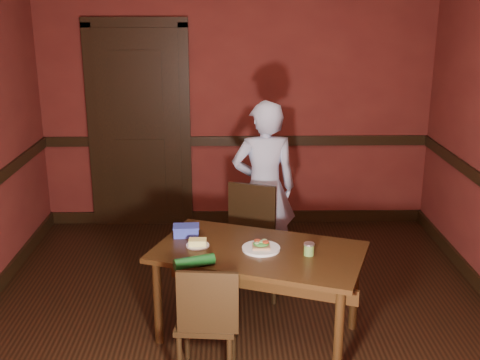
{
  "coord_description": "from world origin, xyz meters",
  "views": [
    {
      "loc": [
        -0.08,
        -3.86,
        2.34
      ],
      "look_at": [
        0.0,
        0.35,
        1.05
      ],
      "focal_mm": 45.0,
      "sensor_mm": 36.0,
      "label": 1
    }
  ],
  "objects_px": {
    "person": "(264,188)",
    "sauce_jar": "(309,249)",
    "dining_table": "(258,293)",
    "food_tub": "(186,231)",
    "chair_far": "(261,242)",
    "chair_near": "(207,318)",
    "cheese_saucer": "(198,243)",
    "sandwich_plate": "(261,247)"
  },
  "relations": [
    {
      "from": "person",
      "to": "sauce_jar",
      "type": "height_order",
      "value": "person"
    },
    {
      "from": "dining_table",
      "to": "food_tub",
      "type": "relative_size",
      "value": 7.27
    },
    {
      "from": "chair_far",
      "to": "sauce_jar",
      "type": "height_order",
      "value": "chair_far"
    },
    {
      "from": "chair_far",
      "to": "chair_near",
      "type": "bearing_deg",
      "value": -88.63
    },
    {
      "from": "dining_table",
      "to": "cheese_saucer",
      "type": "distance_m",
      "value": 0.56
    },
    {
      "from": "chair_near",
      "to": "sauce_jar",
      "type": "distance_m",
      "value": 0.83
    },
    {
      "from": "sandwich_plate",
      "to": "dining_table",
      "type": "bearing_deg",
      "value": -171.58
    },
    {
      "from": "chair_near",
      "to": "food_tub",
      "type": "xyz_separation_m",
      "value": [
        -0.17,
        0.71,
        0.31
      ]
    },
    {
      "from": "dining_table",
      "to": "chair_far",
      "type": "height_order",
      "value": "chair_far"
    },
    {
      "from": "chair_far",
      "to": "sauce_jar",
      "type": "relative_size",
      "value": 10.11
    },
    {
      "from": "person",
      "to": "food_tub",
      "type": "height_order",
      "value": "person"
    },
    {
      "from": "food_tub",
      "to": "chair_near",
      "type": "bearing_deg",
      "value": -79.49
    },
    {
      "from": "sandwich_plate",
      "to": "sauce_jar",
      "type": "relative_size",
      "value": 3.06
    },
    {
      "from": "sandwich_plate",
      "to": "chair_far",
      "type": "bearing_deg",
      "value": 87.11
    },
    {
      "from": "chair_far",
      "to": "sauce_jar",
      "type": "bearing_deg",
      "value": -49.14
    },
    {
      "from": "chair_near",
      "to": "person",
      "type": "relative_size",
      "value": 0.52
    },
    {
      "from": "chair_near",
      "to": "sandwich_plate",
      "type": "distance_m",
      "value": 0.65
    },
    {
      "from": "dining_table",
      "to": "sauce_jar",
      "type": "height_order",
      "value": "sauce_jar"
    },
    {
      "from": "chair_near",
      "to": "sandwich_plate",
      "type": "relative_size",
      "value": 3.01
    },
    {
      "from": "food_tub",
      "to": "sandwich_plate",
      "type": "bearing_deg",
      "value": -29.03
    },
    {
      "from": "sauce_jar",
      "to": "sandwich_plate",
      "type": "bearing_deg",
      "value": 163.35
    },
    {
      "from": "chair_far",
      "to": "sandwich_plate",
      "type": "distance_m",
      "value": 0.73
    },
    {
      "from": "cheese_saucer",
      "to": "chair_far",
      "type": "bearing_deg",
      "value": 52.01
    },
    {
      "from": "person",
      "to": "sandwich_plate",
      "type": "xyz_separation_m",
      "value": [
        -0.08,
        -1.08,
        -0.08
      ]
    },
    {
      "from": "dining_table",
      "to": "sauce_jar",
      "type": "relative_size",
      "value": 16.44
    },
    {
      "from": "sauce_jar",
      "to": "food_tub",
      "type": "xyz_separation_m",
      "value": [
        -0.85,
        0.36,
        -0.0
      ]
    },
    {
      "from": "sandwich_plate",
      "to": "food_tub",
      "type": "distance_m",
      "value": 0.59
    },
    {
      "from": "person",
      "to": "food_tub",
      "type": "relative_size",
      "value": 7.82
    },
    {
      "from": "dining_table",
      "to": "chair_near",
      "type": "height_order",
      "value": "chair_near"
    },
    {
      "from": "chair_far",
      "to": "sandwich_plate",
      "type": "height_order",
      "value": "chair_far"
    },
    {
      "from": "chair_near",
      "to": "food_tub",
      "type": "distance_m",
      "value": 0.8
    },
    {
      "from": "chair_near",
      "to": "person",
      "type": "height_order",
      "value": "person"
    },
    {
      "from": "chair_far",
      "to": "cheese_saucer",
      "type": "distance_m",
      "value": 0.81
    },
    {
      "from": "person",
      "to": "dining_table",
      "type": "bearing_deg",
      "value": 78.37
    },
    {
      "from": "person",
      "to": "food_tub",
      "type": "distance_m",
      "value": 1.02
    },
    {
      "from": "person",
      "to": "sauce_jar",
      "type": "bearing_deg",
      "value": 94.95
    },
    {
      "from": "dining_table",
      "to": "food_tub",
      "type": "xyz_separation_m",
      "value": [
        -0.52,
        0.26,
        0.37
      ]
    },
    {
      "from": "cheese_saucer",
      "to": "food_tub",
      "type": "height_order",
      "value": "food_tub"
    },
    {
      "from": "person",
      "to": "food_tub",
      "type": "bearing_deg",
      "value": 46.54
    },
    {
      "from": "person",
      "to": "sauce_jar",
      "type": "xyz_separation_m",
      "value": [
        0.24,
        -1.17,
        -0.05
      ]
    },
    {
      "from": "person",
      "to": "cheese_saucer",
      "type": "relative_size",
      "value": 9.35
    },
    {
      "from": "dining_table",
      "to": "food_tub",
      "type": "height_order",
      "value": "food_tub"
    }
  ]
}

